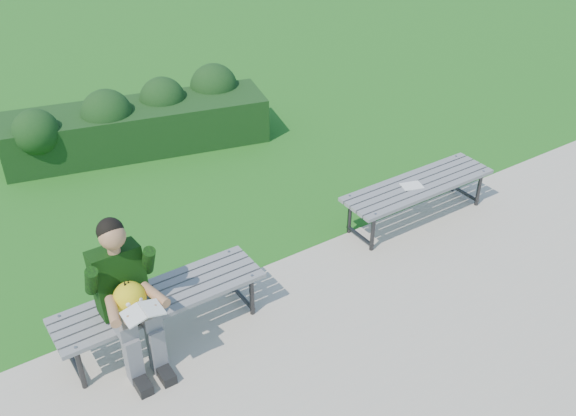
% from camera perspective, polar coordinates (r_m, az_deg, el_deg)
% --- Properties ---
extents(ground, '(80.00, 80.00, 0.00)m').
position_cam_1_polar(ground, '(6.51, -1.35, -5.03)').
color(ground, '#297B18').
rests_on(ground, ground).
extents(walkway, '(30.00, 3.50, 0.02)m').
position_cam_1_polar(walkway, '(5.49, 8.80, -14.34)').
color(walkway, '#B9AD9D').
rests_on(walkway, ground).
extents(hedge, '(3.47, 1.62, 0.90)m').
position_cam_1_polar(hedge, '(8.72, -13.07, 7.67)').
color(hedge, '#123C12').
rests_on(hedge, ground).
extents(bench_left, '(1.80, 0.50, 0.46)m').
position_cam_1_polar(bench_left, '(5.56, -11.30, -8.05)').
color(bench_left, slate).
rests_on(bench_left, walkway).
extents(bench_right, '(1.80, 0.50, 0.46)m').
position_cam_1_polar(bench_right, '(7.08, 11.50, 1.78)').
color(bench_right, slate).
rests_on(bench_right, walkway).
extents(seated_boy, '(0.56, 0.76, 1.31)m').
position_cam_1_polar(seated_boy, '(5.23, -14.22, -7.28)').
color(seated_boy, slate).
rests_on(seated_boy, walkway).
extents(paper_sheet, '(0.26, 0.22, 0.01)m').
position_cam_1_polar(paper_sheet, '(6.99, 10.95, 1.96)').
color(paper_sheet, white).
rests_on(paper_sheet, bench_right).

